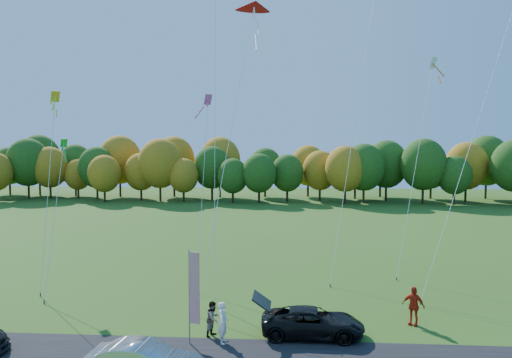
{
  "coord_description": "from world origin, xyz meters",
  "views": [
    {
      "loc": [
        2.12,
        -23.54,
        9.07
      ],
      "look_at": [
        0.0,
        6.0,
        7.0
      ],
      "focal_mm": 35.0,
      "sensor_mm": 36.0,
      "label": 1
    }
  ],
  "objects": [
    {
      "name": "person_tailgate_a",
      "position": [
        -0.97,
        -1.5,
        0.95
      ],
      "size": [
        0.5,
        0.72,
        1.91
      ],
      "primitive_type": "imported",
      "rotation": [
        0.0,
        0.0,
        1.63
      ],
      "color": "white",
      "rests_on": "ground"
    },
    {
      "name": "black_suv",
      "position": [
        3.15,
        -0.41,
        0.67
      ],
      "size": [
        4.88,
        2.33,
        1.34
      ],
      "primitive_type": "imported",
      "rotation": [
        0.0,
        0.0,
        1.55
      ],
      "color": "black",
      "rests_on": "ground"
    },
    {
      "name": "kite_diamond_green",
      "position": [
        -12.71,
        6.54,
        4.7
      ],
      "size": [
        2.06,
        6.8,
        9.72
      ],
      "color": "#4C3F33",
      "rests_on": "ground"
    },
    {
      "name": "kite_parafoil_rainbow",
      "position": [
        13.38,
        8.32,
        9.7
      ],
      "size": [
        9.41,
        7.73,
        19.74
      ],
      "color": "#4C3F33",
      "rests_on": "ground"
    },
    {
      "name": "kite_parafoil_orange",
      "position": [
        6.84,
        13.21,
        11.78
      ],
      "size": [
        6.17,
        11.26,
        23.87
      ],
      "color": "#4C3F33",
      "rests_on": "ground"
    },
    {
      "name": "kite_delta_red",
      "position": [
        -1.58,
        6.37,
        9.63
      ],
      "size": [
        3.65,
        9.74,
        19.73
      ],
      "color": "#4C3F33",
      "rests_on": "ground"
    },
    {
      "name": "kite_diamond_white",
      "position": [
        10.9,
        12.41,
        7.7
      ],
      "size": [
        4.23,
        6.03,
        15.99
      ],
      "color": "#4C3F33",
      "rests_on": "ground"
    },
    {
      "name": "kite_diamond_yellow",
      "position": [
        -13.45,
        7.26,
        6.37
      ],
      "size": [
        1.83,
        5.67,
        13.06
      ],
      "color": "#4C3F33",
      "rests_on": "ground"
    },
    {
      "name": "ground",
      "position": [
        0.0,
        0.0,
        0.0
      ],
      "size": [
        160.0,
        160.0,
        0.0
      ],
      "primitive_type": "plane",
      "color": "#2C5015"
    },
    {
      "name": "kite_diamond_pink",
      "position": [
        -3.88,
        9.79,
        6.55
      ],
      "size": [
        1.29,
        7.6,
        13.12
      ],
      "color": "#4C3F33",
      "rests_on": "ground"
    },
    {
      "name": "kite_delta_blue",
      "position": [
        -2.87,
        8.91,
        14.86
      ],
      "size": [
        3.63,
        11.41,
        29.18
      ],
      "color": "#4C3F33",
      "rests_on": "ground"
    },
    {
      "name": "tree_line",
      "position": [
        0.0,
        55.0,
        0.0
      ],
      "size": [
        116.0,
        12.0,
        10.0
      ],
      "primitive_type": null,
      "color": "#1E4711",
      "rests_on": "ground"
    },
    {
      "name": "person_east",
      "position": [
        8.24,
        1.46,
        0.98
      ],
      "size": [
        1.22,
        1.03,
        1.96
      ],
      "primitive_type": "imported",
      "rotation": [
        0.0,
        0.0,
        -0.58
      ],
      "color": "red",
      "rests_on": "ground"
    },
    {
      "name": "person_tailgate_b",
      "position": [
        -1.56,
        -0.67,
        0.83
      ],
      "size": [
        0.88,
        0.98,
        1.65
      ],
      "primitive_type": "imported",
      "rotation": [
        0.0,
        0.0,
        1.18
      ],
      "color": "gray",
      "rests_on": "ground"
    },
    {
      "name": "feather_flag",
      "position": [
        -2.28,
        -1.76,
        2.67
      ],
      "size": [
        0.54,
        0.27,
        4.36
      ],
      "color": "#999999",
      "rests_on": "ground"
    }
  ]
}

